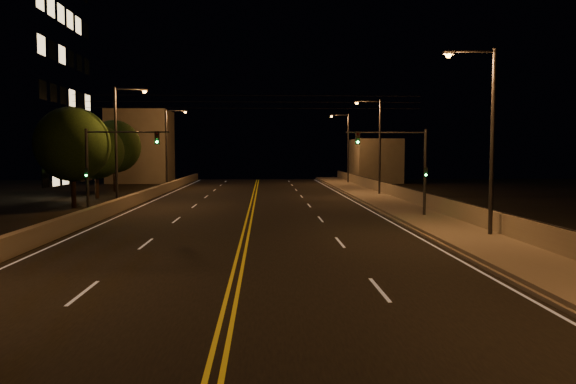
{
  "coord_description": "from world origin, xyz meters",
  "views": [
    {
      "loc": [
        0.96,
        -6.37,
        4.26
      ],
      "look_at": [
        2.0,
        18.0,
        2.5
      ],
      "focal_mm": 35.0,
      "sensor_mm": 36.0,
      "label": 1
    }
  ],
  "objects_px": {
    "streetlight_3": "(346,144)",
    "traffic_signal_left": "(104,162)",
    "streetlight_6": "(169,143)",
    "tree_2": "(114,146)",
    "streetlight_5": "(120,138)",
    "traffic_signal_right": "(408,162)",
    "streetlight_2": "(377,141)",
    "streetlight_1": "(487,131)",
    "tree_1": "(96,152)",
    "tree_0": "(72,144)"
  },
  "relations": [
    {
      "from": "streetlight_3",
      "to": "traffic_signal_left",
      "type": "relative_size",
      "value": 1.61
    },
    {
      "from": "streetlight_6",
      "to": "tree_2",
      "type": "distance_m",
      "value": 6.61
    },
    {
      "from": "streetlight_5",
      "to": "traffic_signal_right",
      "type": "relative_size",
      "value": 1.61
    },
    {
      "from": "streetlight_2",
      "to": "streetlight_1",
      "type": "bearing_deg",
      "value": -90.0
    },
    {
      "from": "streetlight_6",
      "to": "traffic_signal_left",
      "type": "bearing_deg",
      "value": -87.79
    },
    {
      "from": "streetlight_3",
      "to": "tree_2",
      "type": "xyz_separation_m",
      "value": [
        -26.55,
        -11.14,
        -0.45
      ]
    },
    {
      "from": "streetlight_5",
      "to": "tree_2",
      "type": "distance_m",
      "value": 18.56
    },
    {
      "from": "traffic_signal_right",
      "to": "tree_1",
      "type": "xyz_separation_m",
      "value": [
        -24.24,
        17.17,
        0.64
      ]
    },
    {
      "from": "tree_0",
      "to": "traffic_signal_left",
      "type": "bearing_deg",
      "value": -60.98
    },
    {
      "from": "streetlight_1",
      "to": "traffic_signal_left",
      "type": "relative_size",
      "value": 1.61
    },
    {
      "from": "traffic_signal_right",
      "to": "tree_0",
      "type": "height_order",
      "value": "tree_0"
    },
    {
      "from": "streetlight_2",
      "to": "traffic_signal_right",
      "type": "height_order",
      "value": "streetlight_2"
    },
    {
      "from": "tree_1",
      "to": "tree_2",
      "type": "relative_size",
      "value": 0.89
    },
    {
      "from": "streetlight_3",
      "to": "streetlight_5",
      "type": "bearing_deg",
      "value": -126.5
    },
    {
      "from": "streetlight_1",
      "to": "tree_1",
      "type": "xyz_separation_m",
      "value": [
        -25.82,
        25.48,
        -1.0
      ]
    },
    {
      "from": "streetlight_2",
      "to": "traffic_signal_left",
      "type": "relative_size",
      "value": 1.61
    },
    {
      "from": "streetlight_1",
      "to": "streetlight_5",
      "type": "xyz_separation_m",
      "value": [
        -21.44,
        16.66,
        0.0
      ]
    },
    {
      "from": "streetlight_3",
      "to": "tree_1",
      "type": "bearing_deg",
      "value": -142.02
    },
    {
      "from": "streetlight_5",
      "to": "streetlight_6",
      "type": "height_order",
      "value": "same"
    },
    {
      "from": "streetlight_2",
      "to": "traffic_signal_left",
      "type": "height_order",
      "value": "streetlight_2"
    },
    {
      "from": "traffic_signal_right",
      "to": "tree_2",
      "type": "xyz_separation_m",
      "value": [
        -24.98,
        26.18,
        1.19
      ]
    },
    {
      "from": "streetlight_1",
      "to": "tree_1",
      "type": "bearing_deg",
      "value": 135.37
    },
    {
      "from": "traffic_signal_left",
      "to": "streetlight_2",
      "type": "bearing_deg",
      "value": 41.01
    },
    {
      "from": "tree_0",
      "to": "tree_1",
      "type": "xyz_separation_m",
      "value": [
        -0.75,
        8.52,
        -0.56
      ]
    },
    {
      "from": "streetlight_5",
      "to": "tree_1",
      "type": "relative_size",
      "value": 1.35
    },
    {
      "from": "streetlight_6",
      "to": "traffic_signal_left",
      "type": "relative_size",
      "value": 1.61
    },
    {
      "from": "streetlight_2",
      "to": "tree_1",
      "type": "relative_size",
      "value": 1.35
    },
    {
      "from": "streetlight_2",
      "to": "tree_1",
      "type": "distance_m",
      "value": 25.84
    },
    {
      "from": "tree_2",
      "to": "traffic_signal_left",
      "type": "bearing_deg",
      "value": -76.51
    },
    {
      "from": "streetlight_1",
      "to": "streetlight_5",
      "type": "relative_size",
      "value": 1.0
    },
    {
      "from": "streetlight_1",
      "to": "tree_2",
      "type": "xyz_separation_m",
      "value": [
        -26.55,
        34.5,
        -0.45
      ]
    },
    {
      "from": "streetlight_3",
      "to": "traffic_signal_right",
      "type": "distance_m",
      "value": 37.4
    },
    {
      "from": "streetlight_5",
      "to": "streetlight_3",
      "type": "bearing_deg",
      "value": 53.5
    },
    {
      "from": "streetlight_5",
      "to": "tree_2",
      "type": "height_order",
      "value": "streetlight_5"
    },
    {
      "from": "tree_2",
      "to": "streetlight_3",
      "type": "bearing_deg",
      "value": 22.77
    },
    {
      "from": "streetlight_1",
      "to": "traffic_signal_right",
      "type": "distance_m",
      "value": 8.62
    },
    {
      "from": "tree_0",
      "to": "tree_1",
      "type": "distance_m",
      "value": 8.57
    },
    {
      "from": "streetlight_2",
      "to": "traffic_signal_right",
      "type": "bearing_deg",
      "value": -95.1
    },
    {
      "from": "streetlight_1",
      "to": "streetlight_3",
      "type": "bearing_deg",
      "value": 90.0
    },
    {
      "from": "streetlight_1",
      "to": "tree_0",
      "type": "height_order",
      "value": "streetlight_1"
    },
    {
      "from": "tree_1",
      "to": "streetlight_3",
      "type": "bearing_deg",
      "value": 37.98
    },
    {
      "from": "streetlight_3",
      "to": "streetlight_5",
      "type": "height_order",
      "value": "same"
    },
    {
      "from": "streetlight_2",
      "to": "streetlight_3",
      "type": "relative_size",
      "value": 1.0
    },
    {
      "from": "streetlight_6",
      "to": "tree_1",
      "type": "height_order",
      "value": "streetlight_6"
    },
    {
      "from": "tree_1",
      "to": "streetlight_6",
      "type": "bearing_deg",
      "value": 71.63
    },
    {
      "from": "streetlight_6",
      "to": "tree_0",
      "type": "distance_m",
      "value": 22.0
    },
    {
      "from": "tree_0",
      "to": "traffic_signal_right",
      "type": "bearing_deg",
      "value": -20.21
    },
    {
      "from": "streetlight_2",
      "to": "tree_2",
      "type": "distance_m",
      "value": 27.9
    },
    {
      "from": "streetlight_6",
      "to": "traffic_signal_left",
      "type": "xyz_separation_m",
      "value": [
        1.17,
        -30.34,
        -1.64
      ]
    },
    {
      "from": "streetlight_3",
      "to": "tree_1",
      "type": "height_order",
      "value": "streetlight_3"
    }
  ]
}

